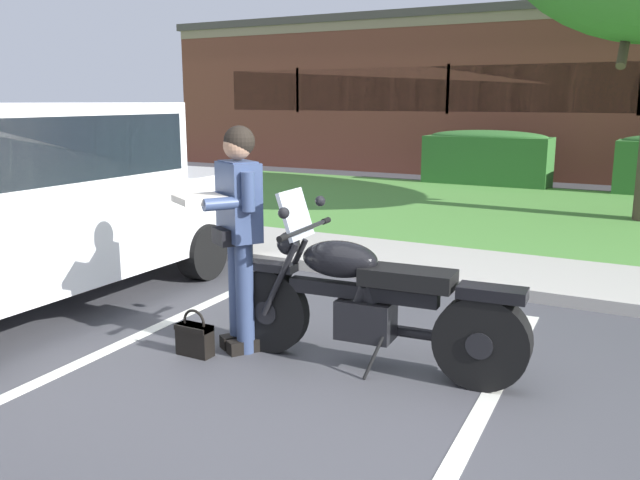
% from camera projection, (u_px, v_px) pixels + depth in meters
% --- Properties ---
extents(ground_plane, '(140.00, 140.00, 0.00)m').
position_uv_depth(ground_plane, '(360.00, 410.00, 4.15)').
color(ground_plane, '#424247').
extents(curb_strip, '(60.00, 0.20, 0.12)m').
position_uv_depth(curb_strip, '(488.00, 288.00, 6.63)').
color(curb_strip, '#B7B2A8').
rests_on(curb_strip, ground).
extents(concrete_walk, '(60.00, 1.50, 0.08)m').
position_uv_depth(concrete_walk, '(508.00, 271.00, 7.36)').
color(concrete_walk, '#B7B2A8').
rests_on(concrete_walk, ground).
extents(grass_lawn, '(60.00, 6.69, 0.06)m').
position_uv_depth(grass_lawn, '(570.00, 217.00, 10.87)').
color(grass_lawn, '#518E3D').
rests_on(grass_lawn, ground).
extents(stall_stripe_0, '(0.38, 4.40, 0.01)m').
position_uv_depth(stall_stripe_0, '(127.00, 341.00, 5.34)').
color(stall_stripe_0, silver).
rests_on(stall_stripe_0, ground).
extents(stall_stripe_1, '(0.38, 4.40, 0.01)m').
position_uv_depth(stall_stripe_1, '(476.00, 421.00, 4.00)').
color(stall_stripe_1, silver).
rests_on(stall_stripe_1, ground).
extents(motorcycle, '(2.24, 0.82, 1.26)m').
position_uv_depth(motorcycle, '(379.00, 304.00, 4.68)').
color(motorcycle, black).
rests_on(motorcycle, ground).
extents(rider_person, '(0.60, 0.67, 1.70)m').
position_uv_depth(rider_person, '(237.00, 221.00, 4.96)').
color(rider_person, black).
rests_on(rider_person, ground).
extents(handbag, '(0.28, 0.13, 0.36)m').
position_uv_depth(handbag, '(195.00, 337.00, 5.02)').
color(handbag, black).
rests_on(handbag, ground).
extents(parked_suv_adjacent, '(2.13, 4.89, 1.86)m').
position_uv_depth(parked_suv_adjacent, '(20.00, 204.00, 6.10)').
color(parked_suv_adjacent, white).
rests_on(parked_suv_adjacent, ground).
extents(hedge_left, '(2.72, 0.90, 1.24)m').
position_uv_depth(hedge_left, '(487.00, 157.00, 14.78)').
color(hedge_left, '#336B2D').
rests_on(hedge_left, ground).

